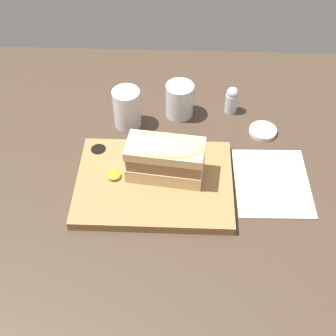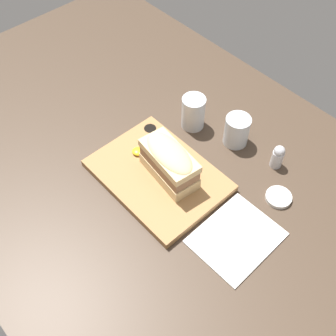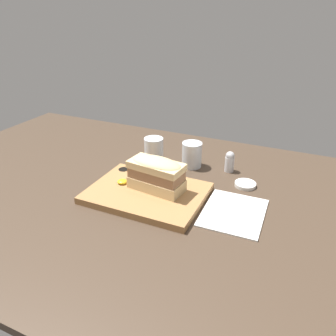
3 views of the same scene
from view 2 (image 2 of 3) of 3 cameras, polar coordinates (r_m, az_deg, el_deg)
dining_table at (r=98.26cm, az=3.17°, el=-4.53°), size 176.68×93.50×2.00cm
serving_board at (r=100.09cm, az=-1.37°, el=-0.98°), size 30.72×22.56×1.94cm
sandwich at (r=95.02cm, az=0.08°, el=0.84°), size 15.52×8.71×9.17cm
mustard_dollop at (r=103.00cm, az=-4.12°, el=2.26°), size 2.75×2.75×1.10cm
water_glass at (r=109.52cm, az=3.43°, el=7.31°), size 6.07×6.07×9.10cm
wine_glass at (r=106.75cm, az=9.28°, el=4.96°), size 6.30×6.30×8.01cm
napkin at (r=92.87cm, az=9.07°, el=-9.43°), size 15.17×18.38×0.40cm
salt_shaker at (r=103.95cm, az=14.65°, el=1.56°), size 2.87×2.87×6.60cm
condiment_dish at (r=100.20cm, az=14.74°, el=-3.86°), size 6.03×6.03×1.02cm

